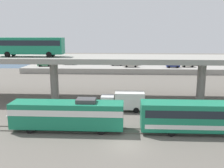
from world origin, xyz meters
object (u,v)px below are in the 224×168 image
object	(u,v)px
parked_car_3	(188,65)
parked_car_2	(193,63)
parked_car_4	(117,63)
parked_car_1	(45,64)
transit_bus_on_overpass	(30,45)
parked_car_5	(69,62)
parked_car_7	(131,65)
parked_car_6	(173,65)
train_locomotive	(62,114)
parked_car_0	(132,63)
service_truck_west	(124,101)

from	to	relation	value
parked_car_3	parked_car_2	bearing A→B (deg)	-121.61
parked_car_3	parked_car_4	bearing A→B (deg)	-7.47
parked_car_1	transit_bus_on_overpass	bearing A→B (deg)	-76.04
parked_car_3	parked_car_5	size ratio (longest dim) A/B	0.99
parked_car_7	parked_car_6	bearing A→B (deg)	-2.64
train_locomotive	parked_car_2	distance (m)	61.89
parked_car_4	train_locomotive	bearing A→B (deg)	84.39
parked_car_1	parked_car_3	distance (m)	45.21
train_locomotive	parked_car_6	bearing A→B (deg)	-115.05
parked_car_4	parked_car_7	bearing A→B (deg)	138.37
train_locomotive	parked_car_0	bearing A→B (deg)	-100.72
transit_bus_on_overpass	train_locomotive	bearing A→B (deg)	121.78
parked_car_4	parked_car_6	size ratio (longest dim) A/B	1.01
parked_car_1	parked_car_6	bearing A→B (deg)	-1.27
parked_car_0	parked_car_5	world-z (taller)	same
parked_car_1	parked_car_7	xyz separation A→B (m)	(27.35, -0.29, -0.00)
train_locomotive	parked_car_7	distance (m)	49.86
parked_car_0	parked_car_5	xyz separation A→B (m)	(-21.14, 0.14, -0.00)
train_locomotive	parked_car_6	size ratio (longest dim) A/B	3.70
train_locomotive	parked_car_2	world-z (taller)	train_locomotive
parked_car_3	service_truck_west	bearing A→B (deg)	64.53
parked_car_3	parked_car_5	bearing A→B (deg)	-6.30
parked_car_2	parked_car_7	world-z (taller)	same
service_truck_west	parked_car_3	bearing A→B (deg)	-115.47
parked_car_0	parked_car_6	bearing A→B (deg)	-24.88
parked_car_0	parked_car_3	xyz separation A→B (m)	(17.26, -4.10, -0.00)
parked_car_4	parked_car_2	bearing A→B (deg)	-177.17
parked_car_6	transit_bus_on_overpass	bearing A→B (deg)	46.58
service_truck_west	parked_car_3	xyz separation A→B (m)	(19.69, 41.33, 0.80)
parked_car_4	parked_car_5	distance (m)	16.15
transit_bus_on_overpass	parked_car_1	xyz separation A→B (m)	(-8.56, 34.43, -7.60)
parked_car_0	parked_car_3	bearing A→B (deg)	-13.36
parked_car_2	parked_car_7	xyz separation A→B (m)	(-20.40, -5.19, -0.00)
parked_car_1	parked_car_2	size ratio (longest dim) A/B	1.03
transit_bus_on_overpass	service_truck_west	xyz separation A→B (m)	(16.96, -6.16, -8.40)
parked_car_0	parked_car_4	bearing A→B (deg)	-166.91
parked_car_0	parked_car_7	bearing A→B (deg)	-96.54
parked_car_5	transit_bus_on_overpass	bearing A→B (deg)	-87.45
parked_car_4	parked_car_6	bearing A→B (deg)	165.32
service_truck_west	parked_car_1	size ratio (longest dim) A/B	1.46
transit_bus_on_overpass	parked_car_5	bearing A→B (deg)	-87.45
parked_car_5	parked_car_6	distance (m)	34.00
parked_car_4	service_truck_west	bearing A→B (deg)	93.38
parked_car_3	parked_car_4	xyz separation A→B (m)	(-22.30, 2.92, 0.00)
train_locomotive	parked_car_7	world-z (taller)	train_locomotive
parked_car_1	parked_car_4	distance (m)	23.19
service_truck_west	parked_car_5	xyz separation A→B (m)	(-18.71, 45.57, 0.80)
transit_bus_on_overpass	parked_car_1	size ratio (longest dim) A/B	2.58
service_truck_west	parked_car_0	distance (m)	45.50
parked_car_7	parked_car_3	bearing A→B (deg)	3.32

